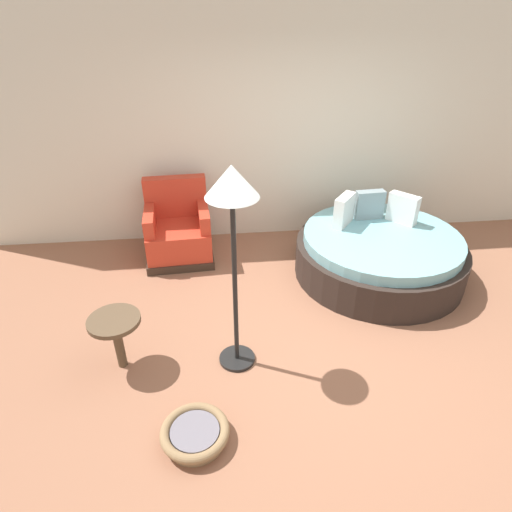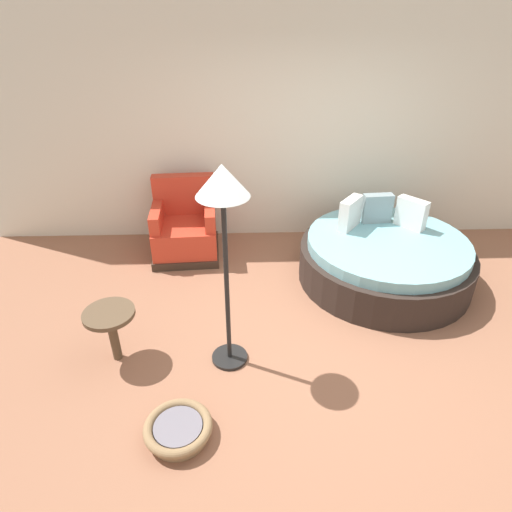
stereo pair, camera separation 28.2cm
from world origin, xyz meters
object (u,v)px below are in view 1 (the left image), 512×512
object	(u,v)px
round_daybed	(379,254)
floor_lamp	(232,203)
side_table	(115,328)
red_armchair	(179,231)
pet_basket	(195,434)

from	to	relation	value
round_daybed	floor_lamp	size ratio (longest dim) A/B	1.06
floor_lamp	side_table	bearing A→B (deg)	177.35
round_daybed	side_table	size ratio (longest dim) A/B	3.70
round_daybed	floor_lamp	xyz separation A→B (m)	(-1.74, -1.25, 1.27)
round_daybed	red_armchair	xyz separation A→B (m)	(-2.32, 0.69, 0.07)
pet_basket	floor_lamp	bearing A→B (deg)	65.39
round_daybed	floor_lamp	world-z (taller)	floor_lamp
side_table	floor_lamp	world-z (taller)	floor_lamp
floor_lamp	pet_basket	bearing A→B (deg)	-114.61
pet_basket	side_table	size ratio (longest dim) A/B	0.98
red_armchair	floor_lamp	distance (m)	2.36
side_table	floor_lamp	bearing A→B (deg)	-2.65
side_table	red_armchair	bearing A→B (deg)	77.20
pet_basket	side_table	world-z (taller)	side_table
side_table	floor_lamp	distance (m)	1.50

